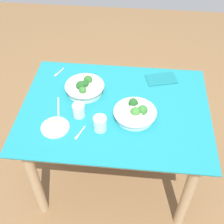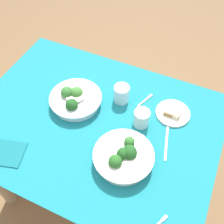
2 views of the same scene
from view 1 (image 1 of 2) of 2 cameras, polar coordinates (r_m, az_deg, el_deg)
ground_plane at (r=2.52m, az=0.46°, el=-11.90°), size 6.00×6.00×0.00m
dining_table at (r=2.01m, az=0.56°, el=-1.98°), size 1.22×0.91×0.78m
broccoli_bowl_far at (r=1.84m, az=4.51°, el=-0.20°), size 0.27×0.27×0.10m
broccoli_bowl_near at (r=2.01m, az=-5.31°, el=4.67°), size 0.26×0.26×0.10m
bread_side_plate at (r=1.82m, az=-10.91°, el=-2.84°), size 0.17×0.17×0.03m
water_glass_center at (r=1.76m, az=-2.32°, el=-2.25°), size 0.08×0.08×0.10m
water_glass_side at (r=1.85m, az=-6.43°, el=0.32°), size 0.08×0.08×0.09m
fork_by_far_bowl at (r=2.23m, az=-10.21°, el=7.52°), size 0.06×0.10×0.00m
fork_by_near_bowl at (r=1.77m, az=-6.24°, el=-4.11°), size 0.05×0.11×0.00m
table_knife_left at (r=1.94m, az=-10.31°, el=0.78°), size 0.06×0.20×0.00m
napkin_folded_upper at (r=2.16m, az=9.48°, el=6.29°), size 0.24×0.18×0.01m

